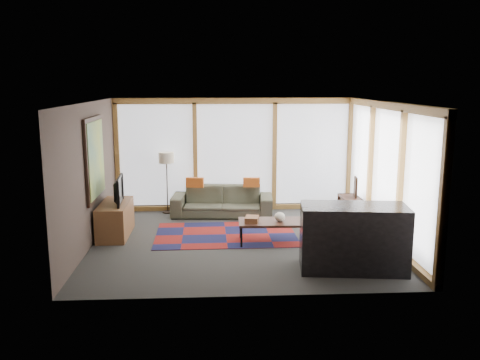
{
  "coord_description": "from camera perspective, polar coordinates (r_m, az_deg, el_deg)",
  "views": [
    {
      "loc": [
        -0.55,
        -9.16,
        2.96
      ],
      "look_at": [
        0.0,
        0.4,
        1.1
      ],
      "focal_mm": 38.0,
      "sensor_mm": 36.0,
      "label": 1
    }
  ],
  "objects": [
    {
      "name": "bowl_a",
      "position": [
        10.02,
        14.21,
        -3.1
      ],
      "size": [
        0.19,
        0.19,
        0.1
      ],
      "primitive_type": "ellipsoid",
      "rotation": [
        0.0,
        0.0,
        0.01
      ],
      "color": "black",
      "rests_on": "bookshelf"
    },
    {
      "name": "pillow_left",
      "position": [
        11.31,
        -5.1,
        -0.27
      ],
      "size": [
        0.41,
        0.18,
        0.22
      ],
      "primitive_type": "cube",
      "rotation": [
        0.0,
        0.0,
        -0.17
      ],
      "color": "#B0511A",
      "rests_on": "sofa"
    },
    {
      "name": "tv_console",
      "position": [
        10.21,
        -13.82,
        -4.3
      ],
      "size": [
        0.54,
        1.29,
        0.65
      ],
      "primitive_type": "cube",
      "color": "brown",
      "rests_on": "ground"
    },
    {
      "name": "bookshelf",
      "position": [
        10.56,
        13.25,
        -4.1
      ],
      "size": [
        0.39,
        2.12,
        0.53
      ],
      "primitive_type": null,
      "color": "black",
      "rests_on": "ground"
    },
    {
      "name": "vase",
      "position": [
        9.43,
        4.48,
        -4.15
      ],
      "size": [
        0.23,
        0.23,
        0.17
      ],
      "primitive_type": "ellipsoid",
      "rotation": [
        0.0,
        0.0,
        -0.15
      ],
      "color": "#EDE6CE",
      "rests_on": "coffee_table"
    },
    {
      "name": "ground",
      "position": [
        9.65,
        0.14,
        -6.88
      ],
      "size": [
        5.5,
        5.5,
        0.0
      ],
      "primitive_type": "plane",
      "color": "#2A2927",
      "rests_on": "ground"
    },
    {
      "name": "book_stack",
      "position": [
        9.38,
        1.34,
        -4.42
      ],
      "size": [
        0.29,
        0.34,
        0.1
      ],
      "primitive_type": "cube",
      "rotation": [
        0.0,
        0.0,
        -0.19
      ],
      "color": "brown",
      "rests_on": "coffee_table"
    },
    {
      "name": "floor_lamp",
      "position": [
        11.66,
        -8.2,
        -0.3
      ],
      "size": [
        0.35,
        0.35,
        1.4
      ],
      "primitive_type": null,
      "color": "black",
      "rests_on": "ground"
    },
    {
      "name": "sofa",
      "position": [
        11.4,
        -2.01,
        -2.38
      ],
      "size": [
        2.3,
        1.06,
        0.65
      ],
      "primitive_type": "imported",
      "rotation": [
        0.0,
        0.0,
        -0.08
      ],
      "color": "#3A3A2B",
      "rests_on": "ground"
    },
    {
      "name": "shelf_picture",
      "position": [
        11.14,
        12.84,
        -0.75
      ],
      "size": [
        0.09,
        0.33,
        0.43
      ],
      "primitive_type": "cube",
      "rotation": [
        0.0,
        0.0,
        -0.16
      ],
      "color": "black",
      "rests_on": "bookshelf"
    },
    {
      "name": "bar_counter",
      "position": [
        8.29,
        12.61,
        -6.36
      ],
      "size": [
        1.74,
        0.97,
        1.05
      ],
      "primitive_type": "cube",
      "rotation": [
        0.0,
        0.0,
        -0.12
      ],
      "color": "black",
      "rests_on": "ground"
    },
    {
      "name": "television",
      "position": [
        10.05,
        -13.84,
        -1.12
      ],
      "size": [
        0.19,
        0.91,
        0.52
      ],
      "primitive_type": "imported",
      "rotation": [
        0.0,
        0.0,
        1.65
      ],
      "color": "black",
      "rests_on": "tv_console"
    },
    {
      "name": "bowl_b",
      "position": [
        10.34,
        13.73,
        -2.67
      ],
      "size": [
        0.18,
        0.18,
        0.09
      ],
      "primitive_type": "ellipsoid",
      "rotation": [
        0.0,
        0.0,
        0.08
      ],
      "color": "black",
      "rests_on": "bookshelf"
    },
    {
      "name": "coffee_table",
      "position": [
        9.52,
        3.66,
        -5.83
      ],
      "size": [
        1.27,
        0.66,
        0.42
      ],
      "primitive_type": null,
      "rotation": [
        0.0,
        0.0,
        -0.03
      ],
      "color": "black",
      "rests_on": "ground"
    },
    {
      "name": "rug",
      "position": [
        10.04,
        -1.6,
        -6.13
      ],
      "size": [
        2.75,
        1.78,
        0.01
      ],
      "primitive_type": "cube",
      "rotation": [
        0.0,
        0.0,
        0.01
      ],
      "color": "maroon",
      "rests_on": "ground"
    },
    {
      "name": "pillow_right",
      "position": [
        11.31,
        1.3,
        -0.25
      ],
      "size": [
        0.38,
        0.15,
        0.21
      ],
      "primitive_type": "cube",
      "rotation": [
        0.0,
        0.0,
        -0.1
      ],
      "color": "#B0511A",
      "rests_on": "sofa"
    },
    {
      "name": "room_envelope",
      "position": [
        9.88,
        2.81,
        2.72
      ],
      "size": [
        5.52,
        5.02,
        2.62
      ],
      "color": "#473833",
      "rests_on": "ground"
    }
  ]
}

